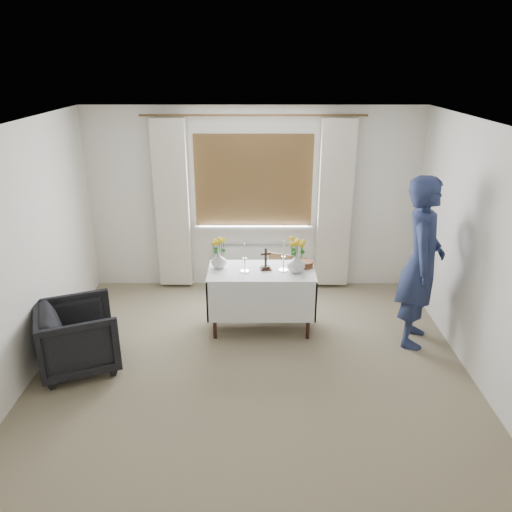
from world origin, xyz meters
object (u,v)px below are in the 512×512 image
Objects in this scene: wooden_cross at (266,259)px; flower_vase_right at (296,263)px; person at (421,263)px; wooden_chair at (277,287)px; flower_vase_left at (219,260)px; altar_table at (261,300)px; armchair at (79,337)px.

flower_vase_right is (0.35, -0.07, -0.02)m from wooden_cross.
person is at bearing -9.01° from flower_vase_right.
flower_vase_left is (-0.70, -0.27, 0.46)m from wooden_chair.
wooden_chair is 1.76m from person.
flower_vase_right is (-1.35, 0.21, -0.10)m from person.
altar_table is at bearing -8.88° from flower_vase_left.
armchair is 2.48m from flower_vase_right.
armchair is (-1.91, -0.81, -0.02)m from altar_table.
wooden_chair is at bearing 87.66° from person.
wooden_chair is at bearing -83.93° from armchair.
flower_vase_left reaches higher than altar_table.
person is 2.27m from flower_vase_left.
flower_vase_right is at bearing 100.05° from person.
altar_table is 0.40m from wooden_chair.
flower_vase_left is at bearing -80.39° from armchair.
person is at bearing -0.61° from wooden_chair.
armchair is at bearing -156.97° from altar_table.
armchair is at bearing -130.53° from wooden_chair.
wooden_cross is 0.36m from flower_vase_right.
wooden_cross is (0.05, 0.02, 0.51)m from altar_table.
person reaches higher than altar_table.
flower_vase_right is at bearing -6.97° from altar_table.
flower_vase_right is (0.40, -0.05, 0.49)m from altar_table.
flower_vase_left is at bearing -138.43° from wooden_chair.
flower_vase_right reaches higher than armchair.
wooden_chair is (0.20, 0.34, 0.01)m from altar_table.
wooden_cross reaches higher than wooden_chair.
person is at bearing -8.55° from altar_table.
wooden_chair reaches higher than armchair.
wooden_chair is 1.00× the size of armchair.
armchair is 0.41× the size of person.
person is at bearing -21.74° from wooden_cross.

